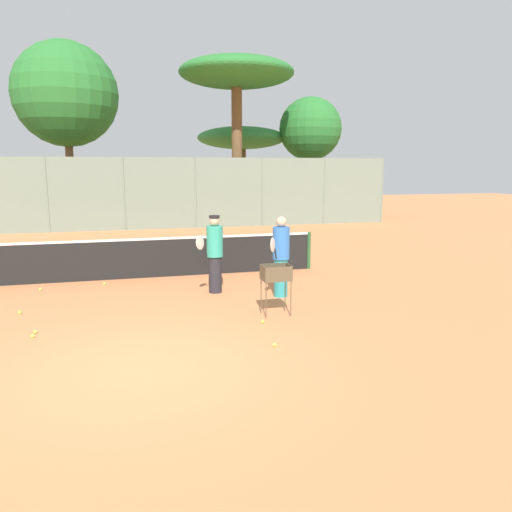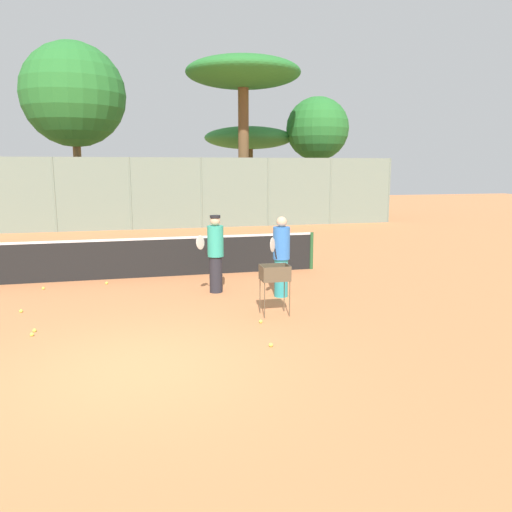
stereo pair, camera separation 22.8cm
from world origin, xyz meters
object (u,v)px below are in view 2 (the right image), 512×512
Objects in this scene: player_white_outfit at (281,256)px; ball_cart at (275,277)px; player_red_cap at (215,253)px; tennis_net at (132,257)px.

ball_cart is at bearing 15.26° from player_white_outfit.
player_white_outfit reaches higher than player_red_cap.
tennis_net is at bearing -90.17° from player_red_cap.
tennis_net is 5.53× the size of player_white_outfit.
tennis_net is at bearing -93.36° from player_white_outfit.
player_white_outfit is 1.57m from player_red_cap.
player_red_cap is at bearing 111.76° from ball_cart.
player_white_outfit reaches higher than ball_cart.
ball_cart is (-0.54, -1.36, -0.16)m from player_white_outfit.
player_red_cap is 2.27m from ball_cart.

